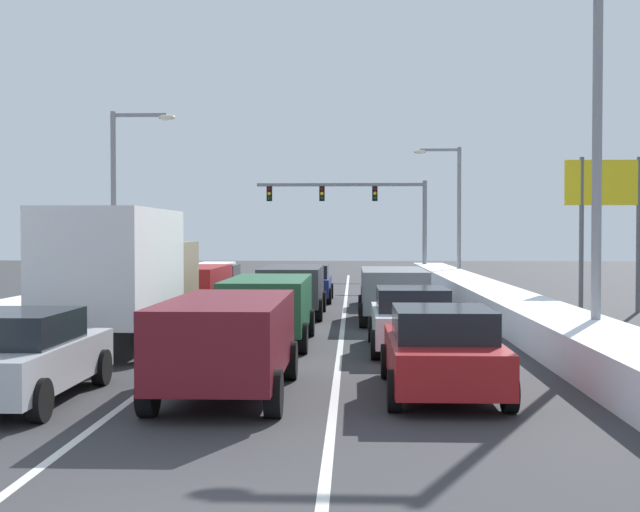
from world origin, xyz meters
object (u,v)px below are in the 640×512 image
at_px(sedan_navy_center_lane_fourth, 308,283).
at_px(street_lamp_right_mid, 452,201).
at_px(sedan_white_right_lane_second, 412,319).
at_px(suv_gray_right_lane_third, 393,290).
at_px(sedan_silver_left_lane_nearest, 20,356).
at_px(suv_charcoal_center_lane_third, 292,286).
at_px(sedan_white_left_lane_fourth, 218,283).
at_px(suv_maroon_center_lane_nearest, 227,337).
at_px(street_lamp_left_mid, 123,187).
at_px(street_lamp_right_near, 581,133).
at_px(sedan_black_right_lane_fourth, 387,286).
at_px(traffic_light_gantry, 365,204).
at_px(suv_red_left_lane_third, 194,286).
at_px(suv_green_center_lane_second, 268,304).
at_px(roadside_sign_right, 610,199).
at_px(sedan_red_right_lane_nearest, 442,350).
at_px(box_truck_left_lane_second, 123,270).

bearing_deg(sedan_navy_center_lane_fourth, street_lamp_right_mid, 60.03).
xyz_separation_m(sedan_white_right_lane_second, suv_gray_right_lane_third, (-0.13, 6.55, 0.25)).
bearing_deg(sedan_silver_left_lane_nearest, sedan_navy_center_lane_fourth, 80.26).
xyz_separation_m(suv_charcoal_center_lane_third, sedan_navy_center_lane_fourth, (0.20, 6.41, -0.25)).
bearing_deg(suv_charcoal_center_lane_third, sedan_white_left_lane_fourth, 119.73).
bearing_deg(street_lamp_right_mid, suv_maroon_center_lane_nearest, -102.94).
height_order(suv_gray_right_lane_third, street_lamp_left_mid, street_lamp_left_mid).
xyz_separation_m(suv_charcoal_center_lane_third, street_lamp_right_near, (7.19, -9.19, 4.04)).
height_order(sedan_black_right_lane_fourth, street_lamp_right_near, street_lamp_right_near).
bearing_deg(street_lamp_right_near, traffic_light_gantry, 97.03).
xyz_separation_m(suv_red_left_lane_third, traffic_light_gantry, (6.19, 26.15, 3.72)).
bearing_deg(suv_red_left_lane_third, suv_charcoal_center_lane_third, -2.29).
distance_m(sedan_white_right_lane_second, suv_gray_right_lane_third, 6.56).
relative_size(suv_gray_right_lane_third, sedan_black_right_lane_fourth, 1.09).
bearing_deg(suv_green_center_lane_second, sedan_white_left_lane_fourth, 104.30).
distance_m(sedan_white_right_lane_second, suv_green_center_lane_second, 3.68).
height_order(suv_green_center_lane_second, sedan_white_left_lane_fourth, suv_green_center_lane_second).
bearing_deg(roadside_sign_right, sedan_black_right_lane_fourth, 163.56).
distance_m(sedan_black_right_lane_fourth, street_lamp_left_mid, 11.51).
bearing_deg(street_lamp_right_near, sedan_red_right_lane_nearest, -127.56).
height_order(sedan_navy_center_lane_fourth, street_lamp_right_near, street_lamp_right_near).
bearing_deg(suv_red_left_lane_third, suv_green_center_lane_second, -66.20).
bearing_deg(suv_charcoal_center_lane_third, suv_red_left_lane_third, 177.71).
bearing_deg(suv_red_left_lane_third, street_lamp_left_mid, 124.98).
xyz_separation_m(street_lamp_right_mid, roadside_sign_right, (3.57, -17.26, -0.58)).
xyz_separation_m(sedan_white_right_lane_second, box_truck_left_lane_second, (-7.01, 0.29, 1.14)).
bearing_deg(sedan_red_right_lane_nearest, traffic_light_gantry, 91.11).
bearing_deg(sedan_white_left_lane_fourth, suv_green_center_lane_second, -75.70).
bearing_deg(suv_red_left_lane_third, traffic_light_gantry, 76.68).
bearing_deg(street_lamp_right_near, sedan_navy_center_lane_fourth, 114.15).
bearing_deg(sedan_navy_center_lane_fourth, roadside_sign_right, -22.18).
xyz_separation_m(suv_maroon_center_lane_nearest, street_lamp_right_mid, (7.68, 33.40, 3.58)).
height_order(suv_green_center_lane_second, sedan_silver_left_lane_nearest, suv_green_center_lane_second).
xyz_separation_m(sedan_red_right_lane_nearest, suv_green_center_lane_second, (-3.67, 6.54, 0.25)).
height_order(sedan_red_right_lane_nearest, sedan_navy_center_lane_fourth, same).
bearing_deg(suv_maroon_center_lane_nearest, street_lamp_right_near, 34.53).
xyz_separation_m(sedan_navy_center_lane_fourth, roadside_sign_right, (10.95, -4.46, 3.25)).
xyz_separation_m(suv_green_center_lane_second, traffic_light_gantry, (2.90, 33.61, 3.72)).
relative_size(suv_charcoal_center_lane_third, street_lamp_right_near, 0.58).
distance_m(suv_charcoal_center_lane_third, sedan_white_left_lane_fourth, 7.10).
bearing_deg(sedan_red_right_lane_nearest, box_truck_left_lane_second, 140.99).
xyz_separation_m(sedan_white_right_lane_second, sedan_white_left_lane_fourth, (-6.96, 14.52, 0.00)).
distance_m(sedan_white_left_lane_fourth, street_lamp_right_mid, 17.54).
relative_size(suv_charcoal_center_lane_third, sedan_silver_left_lane_nearest, 1.09).
distance_m(suv_maroon_center_lane_nearest, suv_green_center_lane_second, 6.87).
relative_size(suv_gray_right_lane_third, suv_red_left_lane_third, 1.00).
relative_size(suv_green_center_lane_second, street_lamp_right_mid, 0.64).
xyz_separation_m(suv_gray_right_lane_third, sedan_black_right_lane_fourth, (0.06, 6.04, -0.25)).
bearing_deg(suv_green_center_lane_second, street_lamp_left_mid, 118.93).
height_order(suv_gray_right_lane_third, suv_green_center_lane_second, same).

